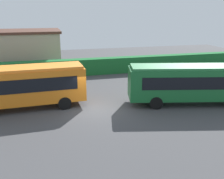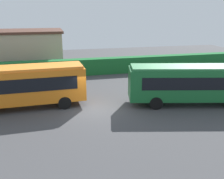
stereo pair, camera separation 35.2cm
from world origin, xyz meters
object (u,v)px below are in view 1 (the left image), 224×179
bus_orange (25,85)px  person_left (176,82)px  person_center (195,80)px  bus_green (195,82)px

bus_orange → person_left: bus_orange is taller
person_left → person_center: person_left is taller
bus_orange → person_left: 13.20m
person_left → person_center: 2.37m
bus_orange → person_left: bearing=-178.6°
bus_orange → person_center: bearing=-177.3°
person_center → person_left: bearing=135.4°
bus_orange → person_center: 15.54m
bus_orange → bus_green: (13.00, -2.52, -0.05)m
bus_orange → person_left: (13.15, 0.72, -0.89)m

